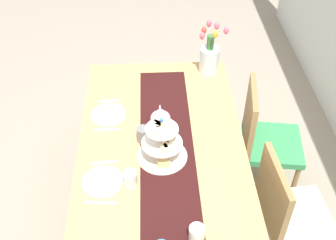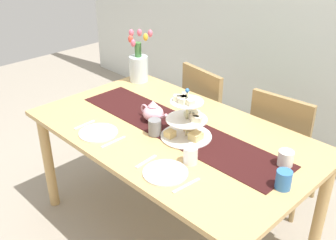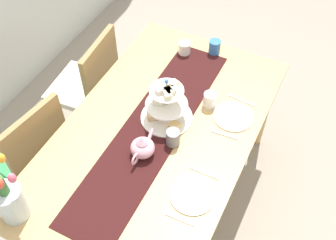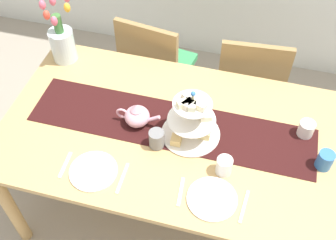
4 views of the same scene
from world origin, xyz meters
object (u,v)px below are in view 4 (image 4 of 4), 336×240
Objects in this scene: knife_right at (244,206)px; mug_white_text at (224,166)px; tiered_cake_stand at (192,120)px; mug_grey at (157,139)px; chair_right at (249,83)px; mug_orange at (325,160)px; fork_left at (65,165)px; fork_right at (181,192)px; tulip_vase at (62,41)px; chair_left at (155,65)px; cream_jug at (306,129)px; dinner_plate_right at (212,199)px; dinner_plate_left at (93,171)px; knife_left at (122,178)px; teapot at (137,116)px; dining_table at (169,141)px.

knife_right is 1.79× the size of mug_white_text.
tiered_cake_stand reaches higher than mug_grey.
chair_right is 0.92m from mug_orange.
fork_left is 1.00× the size of fork_right.
tulip_vase reaches higher than knife_right.
mug_white_text is (0.61, -0.92, 0.32)m from chair_left.
chair_right is 6.07× the size of fork_left.
cream_jug reaches higher than dinner_plate_right.
dinner_plate_right is (0.57, 0.00, 0.00)m from dinner_plate_left.
knife_left is at bearing -126.03° from tiered_cake_stand.
dinner_plate_right is 2.42× the size of mug_orange.
chair_left is at bearing 123.50° from mug_white_text.
mug_grey is (0.71, -0.49, -0.08)m from tulip_vase.
tulip_vase is (-0.45, -0.36, 0.40)m from chair_left.
dinner_plate_right is at bearing -36.53° from teapot.
knife_right is at bearing -38.21° from dining_table.
teapot is at bearing 180.00° from dining_table.
fork_right is 0.29m from knife_right.
fork_left is 1.58× the size of mug_orange.
dinner_plate_right is at bearing -61.50° from chair_left.
mug_orange is (0.09, -0.18, 0.01)m from cream_jug.
knife_right is (0.61, -0.34, -0.06)m from teapot.
knife_left is 0.96m from mug_orange.
mug_grey is 1.00× the size of mug_orange.
chair_right is at bearing 118.29° from mug_orange.
teapot is 1.59× the size of fork_left.
fork_left and knife_right have the same top height.
dining_table is 5.73× the size of tiered_cake_stand.
mug_orange is (0.94, -0.03, -0.01)m from teapot.
tiered_cake_stand is 0.40m from dinner_plate_right.
chair_left is 1.33m from knife_right.
knife_right is at bearing -115.78° from cream_jug.
fork_left and knife_left have the same top height.
fork_left is at bearing -155.89° from cream_jug.
teapot is at bearing 178.38° from mug_orange.
teapot is (-0.17, 0.00, 0.16)m from dining_table.
mug_grey is 0.81m from mug_orange.
mug_orange reaches higher than cream_jug.
mug_grey reaches higher than dinner_plate_left.
chair_left is 1.26m from dinner_plate_right.
cream_jug is (0.84, 0.15, -0.02)m from teapot.
tiered_cake_stand is 0.29m from teapot.
fork_right is at bearing -47.20° from teapot.
tulip_vase is at bearing -161.88° from chair_right.
tiered_cake_stand reaches higher than mug_white_text.
chair_left is 10.71× the size of cream_jug.
tiered_cake_stand is at bearing 177.42° from mug_orange.
tiered_cake_stand is 1.32× the size of dinner_plate_right.
chair_right is 1.22m from tulip_vase.
knife_left is 0.74× the size of dinner_plate_right.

